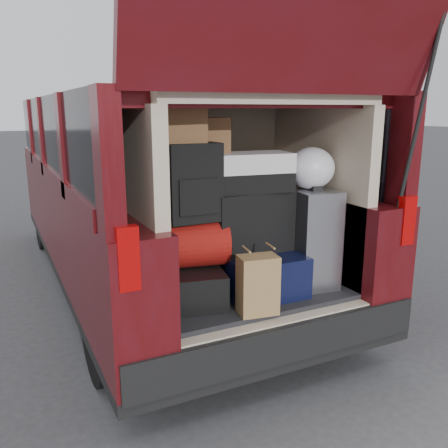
{
  "coord_description": "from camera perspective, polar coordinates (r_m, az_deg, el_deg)",
  "views": [
    {
      "loc": [
        -1.37,
        -2.35,
        1.67
      ],
      "look_at": [
        -0.11,
        0.2,
        0.98
      ],
      "focal_mm": 38.0,
      "sensor_mm": 36.0,
      "label": 1
    }
  ],
  "objects": [
    {
      "name": "plastic_bag_right",
      "position": [
        3.06,
        10.43,
        6.62
      ],
      "size": [
        0.32,
        0.31,
        0.26
      ],
      "primitive_type": "ellipsoid",
      "rotation": [
        0.0,
        0.0,
        0.07
      ],
      "color": "silver",
      "rests_on": "silver_roller"
    },
    {
      "name": "kraft_bag",
      "position": [
        2.68,
        4.09,
        -7.32
      ],
      "size": [
        0.24,
        0.17,
        0.34
      ],
      "primitive_type": "cube",
      "rotation": [
        0.0,
        0.0,
        -0.15
      ],
      "color": "#A47C4A",
      "rests_on": "load_floor"
    },
    {
      "name": "grocery_sack_lower",
      "position": [
        2.7,
        -4.96,
        11.95
      ],
      "size": [
        0.24,
        0.21,
        0.21
      ],
      "primitive_type": "cube",
      "rotation": [
        0.0,
        0.0,
        -0.09
      ],
      "color": "brown",
      "rests_on": "backpack"
    },
    {
      "name": "grocery_sack_upper",
      "position": [
        2.88,
        -1.79,
        10.63
      ],
      "size": [
        0.21,
        0.17,
        0.21
      ],
      "primitive_type": "cube",
      "rotation": [
        0.0,
        0.0,
        -0.01
      ],
      "color": "brown",
      "rests_on": "twotone_duffel"
    },
    {
      "name": "black_hardshell",
      "position": [
        2.89,
        -4.38,
        -7.09
      ],
      "size": [
        0.48,
        0.59,
        0.21
      ],
      "primitive_type": "cube",
      "rotation": [
        0.0,
        0.0,
        -0.2
      ],
      "color": "black",
      "rests_on": "load_floor"
    },
    {
      "name": "backpack",
      "position": [
        2.71,
        -3.88,
        5.0
      ],
      "size": [
        0.31,
        0.19,
        0.45
      ],
      "primitive_type": "cube",
      "rotation": [
        0.0,
        0.0,
        0.01
      ],
      "color": "black",
      "rests_on": "red_duffel"
    },
    {
      "name": "twotone_duffel",
      "position": [
        2.9,
        2.84,
        6.25
      ],
      "size": [
        0.55,
        0.33,
        0.23
      ],
      "primitive_type": "cube",
      "rotation": [
        0.0,
        0.0,
        -0.12
      ],
      "color": "silver",
      "rests_on": "black_soft_case"
    },
    {
      "name": "black_soft_case",
      "position": [
        2.99,
        2.89,
        0.47
      ],
      "size": [
        0.54,
        0.33,
        0.38
      ],
      "primitive_type": "cube",
      "rotation": [
        0.0,
        0.0,
        0.02
      ],
      "color": "black",
      "rests_on": "navy_hardshell"
    },
    {
      "name": "load_floor",
      "position": [
        3.28,
        1.22,
        -11.65
      ],
      "size": [
        1.24,
        1.05,
        0.55
      ],
      "primitive_type": "cube",
      "color": "black",
      "rests_on": "ground"
    },
    {
      "name": "minivan",
      "position": [
        4.49,
        -8.07,
        3.69
      ],
      "size": [
        1.9,
        5.35,
        2.77
      ],
      "color": "black",
      "rests_on": "ground"
    },
    {
      "name": "silver_roller",
      "position": [
        3.15,
        10.08,
        -1.5
      ],
      "size": [
        0.31,
        0.45,
        0.63
      ],
      "primitive_type": "cube",
      "rotation": [
        0.0,
        0.0,
        -0.11
      ],
      "color": "silver",
      "rests_on": "load_floor"
    },
    {
      "name": "red_duffel",
      "position": [
        2.82,
        -4.12,
        -2.3
      ],
      "size": [
        0.49,
        0.37,
        0.29
      ],
      "primitive_type": "cube",
      "rotation": [
        0.0,
        0.0,
        -0.21
      ],
      "color": "#9D160E",
      "rests_on": "black_hardshell"
    },
    {
      "name": "navy_hardshell",
      "position": [
        3.04,
        3.72,
        -5.57
      ],
      "size": [
        0.49,
        0.59,
        0.25
      ],
      "primitive_type": "cube",
      "rotation": [
        0.0,
        0.0,
        -0.02
      ],
      "color": "black",
      "rests_on": "load_floor"
    },
    {
      "name": "ground",
      "position": [
        3.2,
        3.58,
        -17.99
      ],
      "size": [
        80.0,
        80.0,
        0.0
      ],
      "primitive_type": "plane",
      "color": "#313133",
      "rests_on": "ground"
    }
  ]
}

